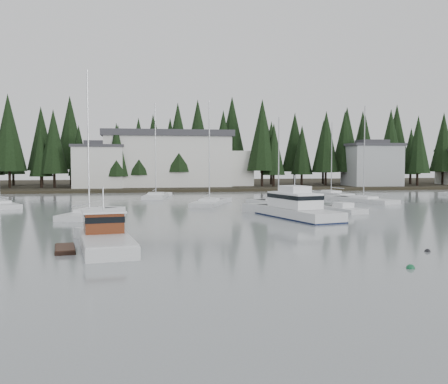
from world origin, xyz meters
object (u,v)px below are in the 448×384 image
at_px(harbor_inn, 178,160).
at_px(sailboat_9, 209,204).
at_px(sailboat_1, 0,206).
at_px(runabout_1, 343,211).
at_px(house_west, 99,165).
at_px(lobster_boat_brown, 104,240).
at_px(sailboat_6, 89,216).
at_px(sailboat_7, 156,197).
at_px(cabin_cruiser_center, 296,210).
at_px(sailboat_5, 278,205).
at_px(sailboat_2, 363,201).
at_px(house_east_a, 372,164).
at_px(sailboat_8, 331,195).

xyz_separation_m(harbor_inn, sailboat_9, (0.92, -38.58, -5.71)).
relative_size(sailboat_1, runabout_1, 2.52).
bearing_deg(house_west, harbor_inn, 12.52).
relative_size(harbor_inn, lobster_boat_brown, 3.35).
relative_size(sailboat_6, sailboat_7, 1.01).
bearing_deg(house_west, sailboat_7, -65.82).
xyz_separation_m(harbor_inn, cabin_cruiser_center, (6.91, -54.45, -5.08)).
xyz_separation_m(lobster_boat_brown, sailboat_1, (-13.91, 30.60, -0.39)).
bearing_deg(runabout_1, sailboat_5, 11.91).
distance_m(sailboat_2, sailboat_5, 13.27).
relative_size(house_east_a, cabin_cruiser_center, 0.94).
distance_m(house_east_a, cabin_cruiser_center, 59.63).
height_order(sailboat_5, sailboat_9, sailboat_9).
xyz_separation_m(sailboat_8, runabout_1, (-9.06, -26.01, 0.07)).
xyz_separation_m(sailboat_1, sailboat_7, (18.43, 12.35, -0.01)).
bearing_deg(runabout_1, lobster_boat_brown, 112.76).
relative_size(sailboat_6, runabout_1, 2.55).
relative_size(house_west, sailboat_5, 0.86).
bearing_deg(sailboat_6, house_east_a, -28.91).
height_order(harbor_inn, sailboat_1, sailboat_1).
xyz_separation_m(house_west, sailboat_2, (36.61, -34.22, -4.59)).
bearing_deg(sailboat_1, house_west, -43.49).
distance_m(harbor_inn, cabin_cruiser_center, 55.12).
height_order(lobster_boat_brown, sailboat_5, sailboat_5).
xyz_separation_m(sailboat_7, sailboat_8, (27.62, 1.17, -0.02)).
bearing_deg(house_west, sailboat_5, -57.86).
xyz_separation_m(harbor_inn, sailboat_7, (-5.18, -25.31, -5.70)).
bearing_deg(sailboat_7, house_east_a, -55.90).
bearing_deg(house_west, sailboat_1, -104.01).
bearing_deg(lobster_boat_brown, harbor_inn, -16.78).
bearing_deg(sailboat_2, sailboat_1, 70.49).
xyz_separation_m(house_east_a, sailboat_6, (-51.26, -45.65, -4.82)).
xyz_separation_m(sailboat_9, runabout_1, (12.46, -11.58, 0.06)).
bearing_deg(sailboat_8, house_west, 52.76).
bearing_deg(sailboat_7, sailboat_5, -130.21).
bearing_deg(sailboat_8, harbor_inn, 34.69).
bearing_deg(cabin_cruiser_center, sailboat_2, -54.94).
xyz_separation_m(sailboat_2, sailboat_9, (-20.65, -1.02, 0.00)).
bearing_deg(sailboat_1, sailboat_6, -166.97).
height_order(cabin_cruiser_center, sailboat_5, sailboat_5).
bearing_deg(house_east_a, sailboat_8, -129.84).
bearing_deg(sailboat_2, sailboat_9, 73.17).
bearing_deg(sailboat_6, sailboat_1, 61.92).
distance_m(house_east_a, sailboat_7, 49.10).
height_order(sailboat_1, sailboat_2, sailboat_1).
height_order(sailboat_7, sailboat_9, sailboat_7).
bearing_deg(sailboat_2, house_west, 27.29).
relative_size(harbor_inn, cabin_cruiser_center, 2.62).
bearing_deg(runabout_1, house_east_a, -44.54).
relative_size(harbor_inn, sailboat_7, 2.05).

